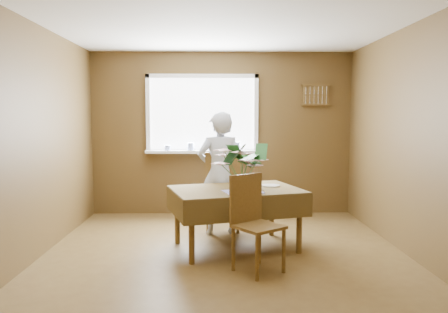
{
  "coord_description": "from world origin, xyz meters",
  "views": [
    {
      "loc": [
        -0.11,
        -4.51,
        1.52
      ],
      "look_at": [
        0.0,
        0.55,
        1.05
      ],
      "focal_mm": 35.0,
      "sensor_mm": 36.0,
      "label": 1
    }
  ],
  "objects_px": {
    "dining_table": "(236,196)",
    "chair_far": "(223,189)",
    "chair_near": "(253,218)",
    "flower_bouquet": "(242,164)",
    "seated_woman": "(220,173)"
  },
  "relations": [
    {
      "from": "dining_table",
      "to": "chair_far",
      "type": "height_order",
      "value": "chair_far"
    },
    {
      "from": "dining_table",
      "to": "chair_near",
      "type": "relative_size",
      "value": 1.74
    },
    {
      "from": "chair_far",
      "to": "flower_bouquet",
      "type": "relative_size",
      "value": 1.92
    },
    {
      "from": "dining_table",
      "to": "seated_woman",
      "type": "height_order",
      "value": "seated_woman"
    },
    {
      "from": "chair_near",
      "to": "seated_woman",
      "type": "relative_size",
      "value": 0.6
    },
    {
      "from": "chair_near",
      "to": "flower_bouquet",
      "type": "bearing_deg",
      "value": 62.59
    },
    {
      "from": "dining_table",
      "to": "chair_far",
      "type": "bearing_deg",
      "value": 84.84
    },
    {
      "from": "dining_table",
      "to": "chair_far",
      "type": "distance_m",
      "value": 0.75
    },
    {
      "from": "chair_far",
      "to": "chair_near",
      "type": "bearing_deg",
      "value": 99.86
    },
    {
      "from": "flower_bouquet",
      "to": "chair_near",
      "type": "bearing_deg",
      "value": -80.59
    },
    {
      "from": "dining_table",
      "to": "seated_woman",
      "type": "xyz_separation_m",
      "value": [
        -0.18,
        0.63,
        0.18
      ]
    },
    {
      "from": "seated_woman",
      "to": "flower_bouquet",
      "type": "relative_size",
      "value": 2.85
    },
    {
      "from": "chair_far",
      "to": "dining_table",
      "type": "bearing_deg",
      "value": 99.98
    },
    {
      "from": "chair_far",
      "to": "chair_near",
      "type": "relative_size",
      "value": 1.12
    },
    {
      "from": "dining_table",
      "to": "seated_woman",
      "type": "distance_m",
      "value": 0.68
    }
  ]
}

